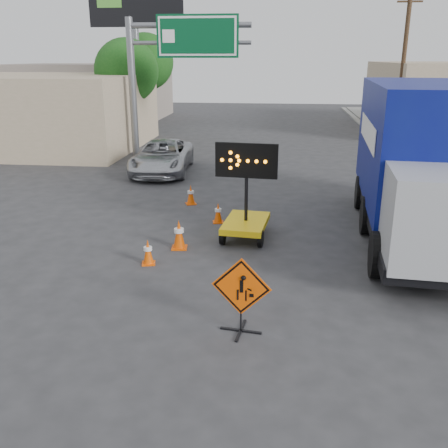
% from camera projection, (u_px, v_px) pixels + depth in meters
% --- Properties ---
extents(ground, '(100.00, 100.00, 0.00)m').
position_uv_depth(ground, '(210.00, 355.00, 8.73)').
color(ground, '#2D2D30').
rests_on(ground, ground).
extents(curb_right, '(0.40, 60.00, 0.12)m').
position_uv_depth(curb_right, '(419.00, 173.00, 22.06)').
color(curb_right, gray).
rests_on(curb_right, ground).
extents(storefront_left_near, '(14.00, 10.00, 4.00)m').
position_uv_depth(storefront_left_near, '(16.00, 111.00, 28.45)').
color(storefront_left_near, tan).
rests_on(storefront_left_near, ground).
extents(storefront_left_far, '(12.00, 10.00, 4.40)m').
position_uv_depth(storefront_left_far, '(89.00, 92.00, 41.68)').
color(storefront_left_far, gray).
rests_on(storefront_left_far, ground).
extents(highway_gantry, '(6.18, 0.38, 6.90)m').
position_uv_depth(highway_gantry, '(171.00, 54.00, 24.51)').
color(highway_gantry, slate).
rests_on(highway_gantry, ground).
extents(billboard, '(6.10, 0.54, 9.85)m').
position_uv_depth(billboard, '(136.00, 17.00, 31.66)').
color(billboard, slate).
rests_on(billboard, ground).
extents(utility_pole_far, '(1.80, 0.26, 9.00)m').
position_uv_depth(utility_pole_far, '(403.00, 62.00, 28.98)').
color(utility_pole_far, '#4F3521').
rests_on(utility_pole_far, ground).
extents(tree_left_near, '(3.71, 3.71, 6.03)m').
position_uv_depth(tree_left_near, '(126.00, 71.00, 28.99)').
color(tree_left_near, '#4F3521').
rests_on(tree_left_near, ground).
extents(tree_left_far, '(4.10, 4.10, 6.66)m').
position_uv_depth(tree_left_far, '(145.00, 62.00, 36.50)').
color(tree_left_far, '#4F3521').
rests_on(tree_left_far, ground).
extents(construction_sign, '(1.13, 0.80, 1.50)m').
position_uv_depth(construction_sign, '(241.00, 294.00, 9.22)').
color(construction_sign, black).
rests_on(construction_sign, ground).
extents(arrow_board, '(1.73, 2.03, 2.74)m').
position_uv_depth(arrow_board, '(246.00, 217.00, 14.21)').
color(arrow_board, yellow).
rests_on(arrow_board, ground).
extents(pickup_truck, '(2.68, 5.25, 1.42)m').
position_uv_depth(pickup_truck, '(162.00, 157.00, 22.29)').
color(pickup_truck, '#B4B6BC').
rests_on(pickup_truck, ground).
extents(box_truck, '(3.39, 9.18, 4.28)m').
position_uv_depth(box_truck, '(419.00, 171.00, 13.87)').
color(box_truck, black).
rests_on(box_truck, ground).
extents(cone_a, '(0.40, 0.40, 0.65)m').
position_uv_depth(cone_a, '(148.00, 252.00, 12.46)').
color(cone_a, '#EC5004').
rests_on(cone_a, ground).
extents(cone_b, '(0.45, 0.45, 0.81)m').
position_uv_depth(cone_b, '(179.00, 234.00, 13.46)').
color(cone_b, '#EC5004').
rests_on(cone_b, ground).
extents(cone_c, '(0.38, 0.38, 0.64)m').
position_uv_depth(cone_c, '(218.00, 213.00, 15.61)').
color(cone_c, '#EC5004').
rests_on(cone_c, ground).
extents(cone_d, '(0.45, 0.45, 0.69)m').
position_uv_depth(cone_d, '(191.00, 195.00, 17.56)').
color(cone_d, '#EC5004').
rests_on(cone_d, ground).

